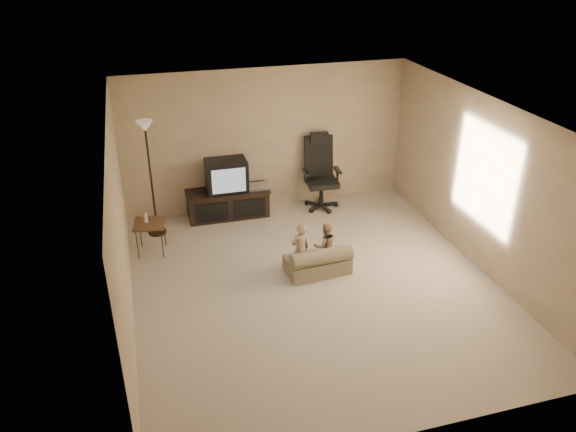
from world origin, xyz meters
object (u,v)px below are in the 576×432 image
Objects in this scene: floor_lamp at (148,153)px; toddler_left at (300,249)px; child_sofa at (319,262)px; tv_stand at (228,193)px; side_table at (149,224)px; office_chair at (320,182)px; toddler_right at (325,246)px.

floor_lamp reaches higher than toddler_left.
toddler_left is at bearing 158.89° from child_sofa.
toddler_left is at bearing -71.95° from tv_stand.
floor_lamp is (0.12, 0.62, 0.91)m from side_table.
tv_stand is at bearing 109.37° from child_sofa.
toddler_left is at bearing -111.85° from office_chair.
toddler_right is (2.45, -1.15, -0.13)m from side_table.
child_sofa is (-0.74, -2.13, -0.30)m from office_chair.
tv_stand is at bearing -83.78° from toddler_left.
office_chair is 1.92× the size of side_table.
tv_stand is 2.21m from toddler_left.
floor_lamp is at bearing 135.53° from child_sofa.
tv_stand is 1.62m from floor_lamp.
floor_lamp is at bearing -35.58° from toddler_right.
tv_stand is at bearing 33.43° from side_table.
toddler_left reaches higher than toddler_right.
tv_stand is 2.32m from toddler_right.
toddler_right is at bearing 38.25° from child_sofa.
toddler_left is at bearing -30.25° from side_table.
tv_stand reaches higher than side_table.
floor_lamp is (-1.26, -0.30, 0.98)m from tv_stand.
child_sofa is 0.26m from toddler_right.
toddler_left is (0.67, -2.11, -0.03)m from tv_stand.
side_table is (-3.05, -0.86, 0.02)m from office_chair.
toddler_left is (-1.00, -2.05, -0.08)m from office_chair.
toddler_right is (-0.60, -2.01, -0.11)m from office_chair.
toddler_right is at bearing -37.26° from floor_lamp.
child_sofa is at bearing 43.49° from toddler_right.
office_chair is at bearing 4.65° from floor_lamp.
tv_stand is 1.66m from side_table.
tv_stand is 2.39m from child_sofa.
office_chair reaches higher than side_table.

